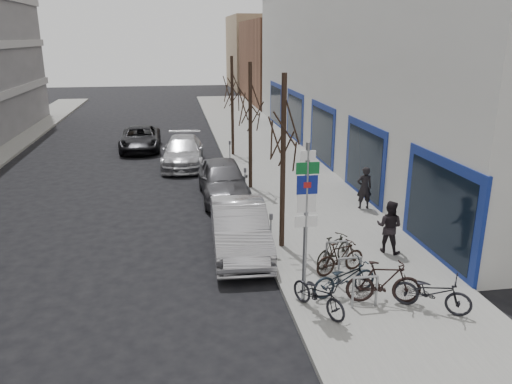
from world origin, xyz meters
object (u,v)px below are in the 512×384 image
object	(u,v)px
highway_sign_pole	(306,215)
bike_far_inner	(340,257)
pedestrian_far	(389,226)
meter_back	(230,151)
bike_mid_curb	(345,275)
pedestrian_near	(364,188)
bike_near_left	(319,292)
bike_far_curb	(433,289)
tree_far	(232,83)
bike_rack	(350,268)
meter_mid	(245,180)
meter_front	(271,229)
bike_near_right	(384,282)
tree_near	(284,121)
parked_car_front	(239,228)
bike_mid_inner	(334,250)
parked_car_mid	(223,179)
lane_car	(140,138)
parked_car_back	(183,152)
tree_mid	(250,96)

from	to	relation	value
highway_sign_pole	bike_far_inner	bearing A→B (deg)	44.21
pedestrian_far	meter_back	bearing A→B (deg)	-33.25
bike_mid_curb	pedestrian_near	bearing A→B (deg)	-37.27
bike_near_left	bike_far_curb	bearing A→B (deg)	-36.70
tree_far	bike_far_curb	distance (m)	17.94
bike_near_left	pedestrian_far	bearing A→B (deg)	15.92
pedestrian_far	bike_far_curb	bearing A→B (deg)	123.30
highway_sign_pole	pedestrian_far	world-z (taller)	highway_sign_pole
bike_rack	bike_mid_curb	distance (m)	0.52
meter_mid	meter_front	bearing A→B (deg)	-90.00
bike_near_right	bike_rack	bearing A→B (deg)	40.22
bike_near_right	bike_mid_curb	xyz separation A→B (m)	(-0.82, 0.55, -0.02)
meter_front	tree_near	bearing A→B (deg)	48.01
tree_far	parked_car_front	distance (m)	13.41
parked_car_front	meter_back	bearing A→B (deg)	87.37
meter_back	bike_mid_inner	distance (m)	12.21
bike_far_inner	parked_car_mid	world-z (taller)	parked_car_mid
lane_car	meter_mid	bearing A→B (deg)	-66.11
parked_car_mid	parked_car_back	size ratio (longest dim) A/B	0.92
tree_near	pedestrian_near	world-z (taller)	tree_near
parked_car_mid	lane_car	distance (m)	10.80
bike_rack	pedestrian_far	world-z (taller)	pedestrian_far
bike_mid_inner	pedestrian_near	distance (m)	5.34
parked_car_front	bike_mid_curb	bearing A→B (deg)	-54.39
tree_far	bike_far_inner	xyz separation A→B (m)	(1.20, -15.15, -3.47)
bike_far_curb	lane_car	world-z (taller)	lane_car
bike_near_left	bike_rack	bearing A→B (deg)	15.21
bike_far_curb	bike_mid_inner	bearing A→B (deg)	63.89
tree_near	tree_mid	xyz separation A→B (m)	(0.00, 6.50, 0.00)
bike_far_inner	tree_near	bearing A→B (deg)	11.66
bike_far_inner	meter_front	bearing A→B (deg)	27.49
lane_car	parked_car_front	bearing A→B (deg)	-76.16
bike_near_left	parked_car_back	world-z (taller)	parked_car_back
parked_car_back	pedestrian_near	world-z (taller)	pedestrian_near
highway_sign_pole	bike_rack	xyz separation A→B (m)	(1.40, 0.61, -1.80)
tree_mid	lane_car	distance (m)	11.12
bike_rack	pedestrian_near	xyz separation A→B (m)	(2.66, 5.91, 0.31)
bike_far_curb	pedestrian_far	xyz separation A→B (m)	(0.37, 3.42, 0.27)
highway_sign_pole	bike_far_inner	world-z (taller)	highway_sign_pole
bike_near_right	meter_mid	bearing A→B (deg)	25.70
bike_near_left	pedestrian_near	bearing A→B (deg)	32.75
meter_front	lane_car	distance (m)	16.90
bike_far_curb	bike_far_inner	distance (m)	2.73
parked_car_front	parked_car_back	xyz separation A→B (m)	(-1.47, 11.35, -0.04)
parked_car_back	lane_car	xyz separation A→B (m)	(-2.42, 4.28, -0.06)
meter_front	pedestrian_far	distance (m)	3.60
meter_mid	parked_car_back	bearing A→B (deg)	110.08
bike_far_inner	lane_car	bearing A→B (deg)	2.28
bike_far_inner	parked_car_front	size ratio (longest dim) A/B	0.33
tree_mid	parked_car_mid	distance (m)	3.64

